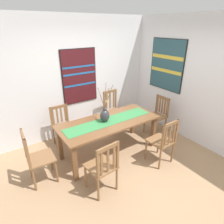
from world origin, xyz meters
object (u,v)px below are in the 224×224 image
(painting_on_back_wall, at_px, (79,76))
(chair_2, at_px, (103,166))
(chair_3, at_px, (62,125))
(chair_0, at_px, (163,141))
(chair_5, at_px, (113,110))
(painting_on_side_wall, at_px, (167,65))
(chair_1, at_px, (37,157))
(chair_4, at_px, (158,114))
(centerpiece_vase, at_px, (105,115))
(dining_table, at_px, (109,125))

(painting_on_back_wall, bearing_deg, chair_2, -107.58)
(chair_3, bearing_deg, chair_0, -51.38)
(chair_5, relative_size, painting_on_side_wall, 0.83)
(chair_0, relative_size, chair_5, 0.95)
(chair_1, height_order, chair_4, chair_1)
(chair_2, relative_size, chair_3, 1.05)
(centerpiece_vase, bearing_deg, chair_0, -50.24)
(dining_table, bearing_deg, chair_2, -128.92)
(chair_1, bearing_deg, painting_on_side_wall, 4.89)
(chair_3, bearing_deg, chair_2, -89.20)
(centerpiece_vase, xyz_separation_m, painting_on_side_wall, (1.91, 0.23, 0.73))
(dining_table, xyz_separation_m, chair_1, (-1.44, -0.03, -0.13))
(dining_table, distance_m, chair_0, 1.08)
(chair_4, bearing_deg, chair_1, -179.10)
(centerpiece_vase, relative_size, chair_2, 0.81)
(painting_on_back_wall, bearing_deg, dining_table, -89.09)
(dining_table, bearing_deg, painting_on_side_wall, 7.86)
(centerpiece_vase, relative_size, chair_1, 0.77)
(chair_2, bearing_deg, dining_table, 51.08)
(centerpiece_vase, relative_size, painting_on_back_wall, 0.61)
(centerpiece_vase, bearing_deg, painting_on_back_wall, 87.09)
(centerpiece_vase, relative_size, chair_3, 0.84)
(chair_1, relative_size, chair_5, 1.00)
(chair_2, bearing_deg, chair_1, 134.76)
(dining_table, distance_m, chair_5, 1.09)
(chair_2, distance_m, chair_4, 2.25)
(chair_4, xyz_separation_m, painting_on_back_wall, (-1.45, 1.18, 0.89))
(chair_2, xyz_separation_m, painting_on_back_wall, (0.64, 2.01, 0.90))
(centerpiece_vase, bearing_deg, chair_3, 127.31)
(painting_on_side_wall, bearing_deg, chair_5, 152.79)
(chair_1, distance_m, painting_on_side_wall, 3.46)
(chair_1, xyz_separation_m, painting_on_back_wall, (1.42, 1.23, 0.89))
(chair_0, height_order, chair_3, chair_0)
(chair_0, bearing_deg, centerpiece_vase, 129.76)
(dining_table, height_order, painting_on_side_wall, painting_on_side_wall)
(dining_table, relative_size, painting_on_side_wall, 1.69)
(chair_3, bearing_deg, dining_table, -50.18)
(chair_4, distance_m, painting_on_back_wall, 2.07)
(centerpiece_vase, bearing_deg, chair_4, -0.32)
(chair_0, relative_size, painting_on_side_wall, 0.78)
(dining_table, xyz_separation_m, chair_4, (1.43, 0.02, -0.14))
(chair_2, distance_m, chair_5, 2.13)
(chair_1, height_order, painting_on_back_wall, painting_on_back_wall)
(centerpiece_vase, height_order, chair_0, centerpiece_vase)
(chair_2, height_order, chair_5, chair_5)
(chair_1, bearing_deg, centerpiece_vase, 2.25)
(chair_0, distance_m, chair_1, 2.24)
(chair_0, xyz_separation_m, chair_3, (-1.33, 1.66, -0.01))
(chair_2, bearing_deg, painting_on_side_wall, 23.22)
(chair_4, height_order, painting_on_back_wall, painting_on_back_wall)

